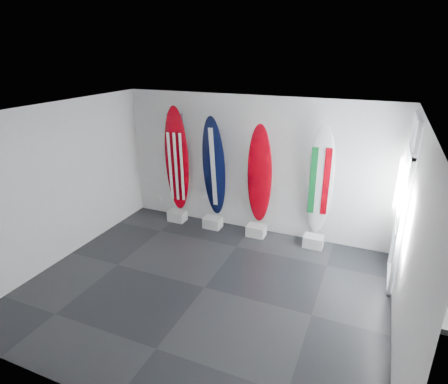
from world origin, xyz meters
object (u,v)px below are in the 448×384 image
at_px(surfboard_navy, 214,168).
at_px(surfboard_italy, 320,182).
at_px(surfboard_swiss, 260,176).
at_px(surfboard_usa, 177,160).

relative_size(surfboard_navy, surfboard_italy, 1.00).
height_order(surfboard_navy, surfboard_italy, surfboard_italy).
xyz_separation_m(surfboard_swiss, surfboard_italy, (1.25, 0.00, 0.04)).
bearing_deg(surfboard_italy, surfboard_navy, 174.07).
xyz_separation_m(surfboard_navy, surfboard_italy, (2.31, 0.00, 0.00)).
height_order(surfboard_usa, surfboard_italy, surfboard_usa).
bearing_deg(surfboard_navy, surfboard_italy, -1.02).
bearing_deg(surfboard_navy, surfboard_usa, 178.98).
distance_m(surfboard_swiss, surfboard_italy, 1.25).
bearing_deg(surfboard_italy, surfboard_usa, 174.07).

